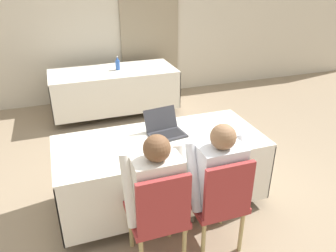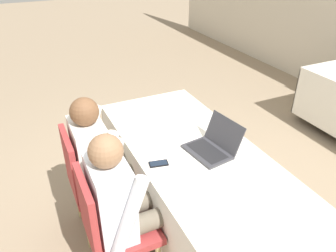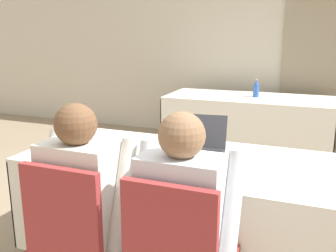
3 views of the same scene
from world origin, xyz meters
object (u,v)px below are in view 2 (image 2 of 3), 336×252
Objects in this scene: chair_near_left at (90,178)px; chair_near_right at (110,226)px; laptop at (212,146)px; cell_phone at (159,164)px; person_white_shirt at (124,202)px; person_checkered_shirt at (102,158)px.

chair_near_left is 1.00× the size of chair_near_right.
cell_phone is at bearing -100.76° from laptop.
cell_phone is 0.16× the size of chair_near_left.
person_white_shirt reaches higher than laptop.
chair_near_left reaches higher than cell_phone.
laptop is 2.64× the size of cell_phone.
laptop is 0.41× the size of chair_near_left.
chair_near_right is at bearing -180.00° from chair_near_left.
cell_phone is at bearing -127.16° from chair_near_left.
laptop is 0.41× the size of chair_near_right.
person_white_shirt is at bearing -84.79° from laptop.
cell_phone is 0.52m from chair_near_right.
person_checkered_shirt is (-0.34, -0.75, -0.10)m from laptop.
laptop is at bearing -76.81° from person_white_shirt.
cell_phone is (-0.02, -0.42, -0.04)m from laptop.
chair_near_left is 0.78× the size of person_checkered_shirt.
chair_near_right is 0.55m from person_checkered_shirt.
person_white_shirt is (0.00, 0.10, 0.16)m from chair_near_right.
chair_near_right is (0.20, -0.43, -0.22)m from cell_phone.
laptop reaches higher than chair_near_left.
laptop is 0.32× the size of person_checkered_shirt.
cell_phone is 0.12× the size of person_checkered_shirt.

